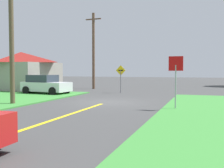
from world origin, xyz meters
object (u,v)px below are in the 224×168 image
(utility_pole_mid, at_px, (93,50))
(direction_sign, at_px, (121,76))
(stop_sign, at_px, (176,72))
(parked_car_near_building, at_px, (45,85))
(utility_pole_near, at_px, (11,33))
(barn, at_px, (21,71))

(utility_pole_mid, xyz_separation_m, direction_sign, (4.23, -3.97, -2.64))
(stop_sign, xyz_separation_m, parked_car_near_building, (-11.34, 5.86, -1.12))
(parked_car_near_building, distance_m, direction_sign, 6.57)
(utility_pole_mid, bearing_deg, utility_pole_near, -87.53)
(parked_car_near_building, xyz_separation_m, utility_pole_near, (2.04, -6.77, 3.38))
(utility_pole_near, xyz_separation_m, utility_pole_mid, (-0.60, 13.98, -0.02))
(utility_pole_mid, bearing_deg, barn, -147.39)
(parked_car_near_building, height_order, barn, barn)
(parked_car_near_building, bearing_deg, barn, 154.17)
(utility_pole_mid, bearing_deg, stop_sign, -52.84)
(stop_sign, distance_m, parked_car_near_building, 12.82)
(utility_pole_mid, relative_size, barn, 1.13)
(direction_sign, height_order, barn, barn)
(stop_sign, distance_m, utility_pole_near, 9.62)
(stop_sign, distance_m, utility_pole_mid, 16.55)
(utility_pole_near, distance_m, barn, 12.32)
(direction_sign, bearing_deg, parked_car_near_building, -150.26)
(stop_sign, height_order, utility_pole_mid, utility_pole_mid)
(stop_sign, distance_m, barn, 18.52)
(parked_car_near_building, bearing_deg, direction_sign, 37.89)
(utility_pole_near, relative_size, barn, 1.14)
(utility_pole_near, relative_size, direction_sign, 3.30)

